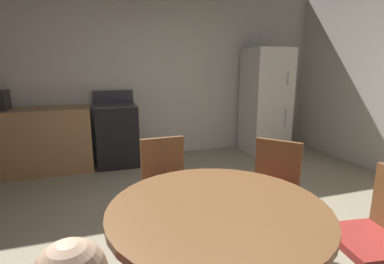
# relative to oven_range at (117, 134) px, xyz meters

# --- Properties ---
(ground_plane) EXTENTS (14.00, 14.00, 0.00)m
(ground_plane) POSITION_rel_oven_range_xyz_m (0.58, -2.53, -0.47)
(ground_plane) COLOR gray
(wall_back) EXTENTS (6.09, 0.12, 2.70)m
(wall_back) POSITION_rel_oven_range_xyz_m (0.58, 0.40, 0.88)
(wall_back) COLOR beige
(wall_back) RESTS_ON ground
(kitchen_counter) EXTENTS (1.81, 0.60, 0.90)m
(kitchen_counter) POSITION_rel_oven_range_xyz_m (-1.26, -0.00, -0.02)
(kitchen_counter) COLOR #9E754C
(kitchen_counter) RESTS_ON ground
(oven_range) EXTENTS (0.60, 0.60, 1.10)m
(oven_range) POSITION_rel_oven_range_xyz_m (0.00, 0.00, 0.00)
(oven_range) COLOR black
(oven_range) RESTS_ON ground
(refrigerator) EXTENTS (0.68, 0.68, 1.76)m
(refrigerator) POSITION_rel_oven_range_xyz_m (2.50, -0.05, 0.41)
(refrigerator) COLOR silver
(refrigerator) RESTS_ON ground
(dining_table) EXTENTS (1.15, 1.15, 0.76)m
(dining_table) POSITION_rel_oven_range_xyz_m (0.31, -3.15, 0.13)
(dining_table) COLOR brown
(dining_table) RESTS_ON ground
(chair_northeast) EXTENTS (0.56, 0.56, 0.87)m
(chair_northeast) POSITION_rel_oven_range_xyz_m (1.07, -2.51, 0.03)
(chair_northeast) COLOR brown
(chair_northeast) RESTS_ON ground
(chair_north) EXTENTS (0.42, 0.42, 0.87)m
(chair_north) POSITION_rel_oven_range_xyz_m (0.26, -2.16, 0.03)
(chair_north) COLOR brown
(chair_north) RESTS_ON ground
(chair_east) EXTENTS (0.45, 0.45, 0.87)m
(chair_east) POSITION_rel_oven_range_xyz_m (1.30, -3.29, 0.03)
(chair_east) COLOR brown
(chair_east) RESTS_ON ground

